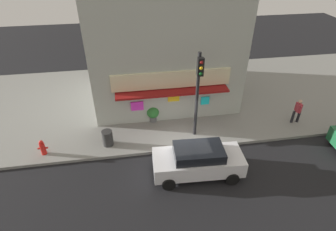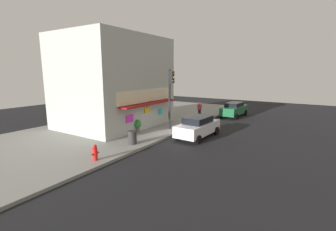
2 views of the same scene
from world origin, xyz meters
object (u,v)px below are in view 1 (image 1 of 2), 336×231
Objects in this scene: trash_can at (108,138)px; parked_car_white at (198,160)px; traffic_light at (198,86)px; pedestrian at (298,110)px; fire_hydrant at (43,148)px; potted_plant_by_doorway at (153,113)px.

parked_car_white reaches higher than trash_can.
traffic_light is 1.13× the size of parked_car_white.
parked_car_white is at bearing -156.04° from pedestrian.
trash_can is 0.20× the size of parked_car_white.
fire_hydrant is 0.98× the size of trash_can.
fire_hydrant is 0.87× the size of potted_plant_by_doorway.
trash_can is at bearing -179.18° from traffic_light.
pedestrian is 1.56× the size of potted_plant_by_doorway.
potted_plant_by_doorway is at bearing 141.15° from traffic_light.
trash_can is 11.56m from pedestrian.
fire_hydrant is 14.98m from pedestrian.
traffic_light reaches higher than parked_car_white.
parked_car_white is at bearing -101.46° from traffic_light.
pedestrian reaches higher than fire_hydrant.
pedestrian is at bearing 1.85° from trash_can.
pedestrian is at bearing 2.37° from fire_hydrant.
pedestrian is 7.76m from parked_car_white.
traffic_light is 5.55× the size of trash_can.
trash_can is at bearing -145.33° from potted_plant_by_doorway.
parked_car_white is (4.46, -2.78, 0.22)m from trash_can.
parked_car_white is at bearing -31.92° from trash_can.
trash_can is at bearing 4.10° from fire_hydrant.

